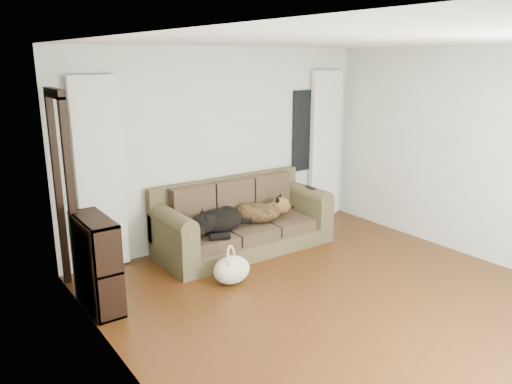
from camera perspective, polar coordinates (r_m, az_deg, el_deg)
floor at (r=5.30m, az=11.01°, el=-12.83°), size 5.00×5.00×0.00m
ceiling at (r=4.69m, az=12.66°, el=16.51°), size 5.00×5.00×0.00m
wall_back at (r=6.75m, az=-3.89°, el=5.20°), size 4.50×0.04×2.60m
wall_left at (r=3.59m, az=-13.76°, el=-4.15°), size 0.04×5.00×2.60m
wall_right at (r=6.63m, az=25.27°, el=3.61°), size 0.04×5.00×2.60m
curtain_left at (r=6.01m, az=-17.41°, el=1.85°), size 0.55×0.08×2.25m
curtain_right at (r=7.79m, az=7.87°, el=5.31°), size 0.55×0.08×2.25m
window_pane at (r=7.55m, az=5.71°, el=7.00°), size 0.50×0.03×1.20m
door_casing at (r=5.56m, az=-21.01°, el=-0.58°), size 0.07×0.60×2.10m
sofa at (r=6.52m, az=-1.32°, el=-2.81°), size 2.30×0.99×0.94m
dog_black_lab at (r=6.22m, az=-4.50°, el=-3.47°), size 0.73×0.54×0.29m
dog_shepherd at (r=6.61m, az=0.47°, el=-2.21°), size 0.77×0.73×0.28m
tv_remote at (r=6.91m, az=6.28°, el=0.55°), size 0.07×0.20×0.02m
tote_bag at (r=5.66m, az=-2.80°, el=-8.86°), size 0.54×0.49×0.32m
bookshelf at (r=5.26m, az=-17.76°, el=-7.50°), size 0.32×0.77×0.95m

